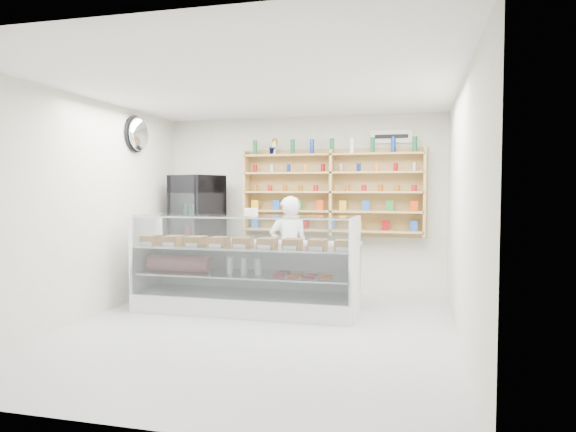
# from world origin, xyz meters

# --- Properties ---
(room) EXTENTS (5.00, 5.00, 5.00)m
(room) POSITION_xyz_m (0.00, 0.00, 1.40)
(room) COLOR #A8A9AD
(room) RESTS_ON ground
(display_counter) EXTENTS (2.98, 0.89, 1.30)m
(display_counter) POSITION_xyz_m (-0.43, 0.90, 0.36)
(display_counter) COLOR white
(display_counter) RESTS_ON floor
(shop_worker) EXTENTS (0.66, 0.55, 1.55)m
(shop_worker) POSITION_xyz_m (0.00, 1.59, 0.77)
(shop_worker) COLOR silver
(shop_worker) RESTS_ON floor
(drinks_cooler) EXTENTS (0.85, 0.84, 1.87)m
(drinks_cooler) POSITION_xyz_m (-1.61, 1.98, 0.94)
(drinks_cooler) COLOR black
(drinks_cooler) RESTS_ON floor
(wall_shelving) EXTENTS (2.84, 0.28, 1.33)m
(wall_shelving) POSITION_xyz_m (0.50, 2.34, 1.59)
(wall_shelving) COLOR tan
(wall_shelving) RESTS_ON back_wall
(potted_plant) EXTENTS (0.17, 0.15, 0.26)m
(potted_plant) POSITION_xyz_m (-0.44, 2.34, 2.32)
(potted_plant) COLOR #1E6626
(potted_plant) RESTS_ON wall_shelving
(security_mirror) EXTENTS (0.15, 0.50, 0.50)m
(security_mirror) POSITION_xyz_m (-2.17, 1.20, 2.45)
(security_mirror) COLOR silver
(security_mirror) RESTS_ON left_wall
(wall_sign) EXTENTS (0.62, 0.03, 0.20)m
(wall_sign) POSITION_xyz_m (1.40, 2.47, 2.45)
(wall_sign) COLOR white
(wall_sign) RESTS_ON back_wall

